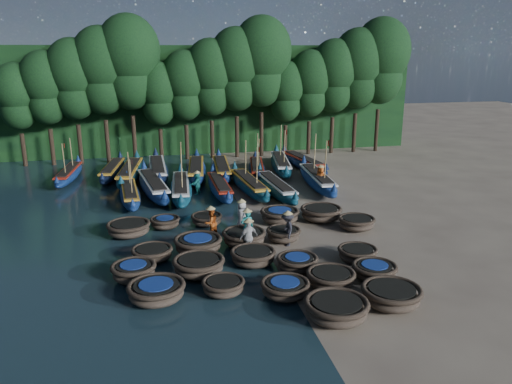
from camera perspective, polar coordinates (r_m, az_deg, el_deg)
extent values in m
plane|color=gray|center=(27.19, 0.05, -4.81)|extent=(120.00, 120.00, 0.00)
cube|color=black|center=(48.87, -5.75, 10.48)|extent=(40.00, 3.00, 10.00)
ellipsoid|color=#4E3F31|center=(19.16, 9.17, -13.30)|extent=(2.86, 2.86, 0.72)
torus|color=#3B2E23|center=(18.99, 9.21, -12.41)|extent=(2.44, 2.44, 0.22)
cylinder|color=black|center=(18.97, 9.22, -12.30)|extent=(1.86, 1.86, 0.07)
ellipsoid|color=#4E3F31|center=(20.54, 15.20, -11.56)|extent=(2.67, 2.67, 0.72)
torus|color=#3B2E23|center=(20.38, 15.27, -10.72)|extent=(2.40, 2.40, 0.22)
cylinder|color=black|center=(20.37, 15.27, -10.61)|extent=(1.83, 1.83, 0.07)
ellipsoid|color=#4E3F31|center=(20.56, -11.30, -11.30)|extent=(2.51, 2.51, 0.69)
torus|color=#3B2E23|center=(20.41, -11.35, -10.48)|extent=(2.34, 2.34, 0.21)
cylinder|color=black|center=(20.39, -11.36, -10.38)|extent=(1.78, 1.78, 0.06)
cylinder|color=navy|center=(20.37, -11.37, -10.27)|extent=(1.37, 1.37, 0.04)
ellipsoid|color=#4E3F31|center=(20.78, -3.75, -10.88)|extent=(2.05, 2.05, 0.57)
torus|color=#3B2E23|center=(20.66, -3.76, -10.22)|extent=(1.78, 1.78, 0.17)
cylinder|color=black|center=(20.64, -3.77, -10.13)|extent=(1.35, 1.35, 0.05)
ellipsoid|color=#4E3F31|center=(20.57, 3.33, -11.11)|extent=(2.48, 2.48, 0.61)
torus|color=#3B2E23|center=(20.44, 3.35, -10.39)|extent=(2.02, 2.02, 0.18)
cylinder|color=black|center=(20.42, 3.35, -10.30)|extent=(1.54, 1.54, 0.06)
cylinder|color=navy|center=(20.41, 3.35, -10.21)|extent=(1.18, 1.18, 0.04)
ellipsoid|color=#4E3F31|center=(21.49, 8.54, -9.95)|extent=(2.05, 2.05, 0.66)
torus|color=#3B2E23|center=(21.36, 8.57, -9.20)|extent=(2.09, 2.09, 0.20)
cylinder|color=black|center=(21.34, 8.58, -9.11)|extent=(1.58, 1.58, 0.06)
ellipsoid|color=#4E3F31|center=(22.50, 13.37, -8.99)|extent=(2.12, 2.12, 0.65)
torus|color=#3B2E23|center=(22.37, 13.42, -8.28)|extent=(1.98, 1.98, 0.20)
cylinder|color=black|center=(22.36, 13.43, -8.18)|extent=(1.49, 1.49, 0.06)
cylinder|color=navy|center=(22.34, 13.44, -8.09)|extent=(1.15, 1.15, 0.04)
ellipsoid|color=#4E3F31|center=(22.43, -13.79, -9.03)|extent=(2.23, 2.23, 0.71)
torus|color=#3B2E23|center=(22.29, -13.84, -8.26)|extent=(1.98, 1.98, 0.21)
cylinder|color=black|center=(22.27, -13.85, -8.16)|extent=(1.48, 1.48, 0.06)
cylinder|color=navy|center=(22.25, -13.86, -8.06)|extent=(1.14, 1.14, 0.04)
ellipsoid|color=#4E3F31|center=(22.45, -6.55, -8.59)|extent=(2.70, 2.70, 0.72)
torus|color=#3B2E23|center=(22.31, -6.58, -7.80)|extent=(2.33, 2.33, 0.22)
cylinder|color=black|center=(22.29, -6.59, -7.69)|extent=(1.77, 1.77, 0.07)
ellipsoid|color=#4E3F31|center=(23.36, -0.34, -7.56)|extent=(2.41, 2.41, 0.65)
torus|color=#3B2E23|center=(23.24, -0.34, -6.87)|extent=(2.13, 2.13, 0.20)
cylinder|color=black|center=(23.22, -0.34, -6.78)|extent=(1.62, 1.62, 0.06)
ellipsoid|color=#4E3F31|center=(22.83, 4.73, -8.24)|extent=(2.27, 2.27, 0.63)
torus|color=#3B2E23|center=(22.71, 4.75, -7.57)|extent=(1.90, 1.90, 0.19)
cylinder|color=black|center=(22.69, 4.75, -7.48)|extent=(1.44, 1.44, 0.06)
cylinder|color=navy|center=(22.68, 4.75, -7.39)|extent=(1.10, 1.10, 0.04)
ellipsoid|color=#4E3F31|center=(24.21, 11.52, -7.08)|extent=(2.19, 2.19, 0.61)
torus|color=#3B2E23|center=(24.10, 11.56, -6.46)|extent=(1.90, 1.90, 0.18)
cylinder|color=black|center=(24.09, 11.56, -6.38)|extent=(1.44, 1.44, 0.06)
ellipsoid|color=#4E3F31|center=(24.27, -11.77, -7.05)|extent=(2.07, 2.07, 0.60)
torus|color=#3B2E23|center=(24.17, -11.81, -6.44)|extent=(1.96, 1.96, 0.18)
cylinder|color=black|center=(24.15, -11.81, -6.36)|extent=(1.49, 1.49, 0.05)
ellipsoid|color=#4E3F31|center=(24.74, -6.63, -6.18)|extent=(2.47, 2.47, 0.74)
torus|color=#3B2E23|center=(24.61, -6.65, -5.43)|extent=(2.38, 2.38, 0.22)
cylinder|color=black|center=(24.60, -6.66, -5.33)|extent=(1.81, 1.81, 0.07)
cylinder|color=navy|center=(24.58, -6.66, -5.24)|extent=(1.39, 1.39, 0.04)
ellipsoid|color=#4E3F31|center=(25.45, -1.39, -5.43)|extent=(2.41, 2.41, 0.73)
torus|color=#3B2E23|center=(25.33, -1.39, -4.71)|extent=(2.24, 2.24, 0.22)
cylinder|color=black|center=(25.31, -1.39, -4.61)|extent=(1.70, 1.70, 0.07)
ellipsoid|color=#4E3F31|center=(26.11, 3.16, -5.01)|extent=(2.21, 2.21, 0.62)
torus|color=#3B2E23|center=(26.00, 3.17, -4.41)|extent=(1.82, 1.82, 0.19)
cylinder|color=black|center=(25.99, 3.17, -4.34)|extent=(1.37, 1.37, 0.06)
ellipsoid|color=#4E3F31|center=(28.28, 11.42, -3.62)|extent=(2.08, 2.08, 0.64)
torus|color=#3B2E23|center=(28.18, 11.45, -3.04)|extent=(2.06, 2.06, 0.19)
cylinder|color=black|center=(28.17, 11.45, -2.97)|extent=(1.56, 1.56, 0.06)
ellipsoid|color=#4E3F31|center=(27.62, -14.34, -4.23)|extent=(2.71, 2.71, 0.69)
torus|color=#3B2E23|center=(27.51, -14.38, -3.59)|extent=(2.34, 2.34, 0.21)
cylinder|color=black|center=(27.49, -14.39, -3.51)|extent=(1.78, 1.78, 0.06)
ellipsoid|color=#4E3F31|center=(28.35, -10.35, -3.58)|extent=(2.04, 2.04, 0.57)
torus|color=#3B2E23|center=(28.26, -10.37, -3.06)|extent=(1.68, 1.68, 0.17)
cylinder|color=black|center=(28.25, -10.38, -3.00)|extent=(1.26, 1.26, 0.05)
cylinder|color=navy|center=(28.24, -10.38, -2.93)|extent=(0.97, 0.97, 0.03)
ellipsoid|color=#4E3F31|center=(28.46, -5.65, -3.28)|extent=(1.93, 1.93, 0.59)
torus|color=#3B2E23|center=(28.37, -5.67, -2.75)|extent=(1.79, 1.79, 0.18)
cylinder|color=black|center=(28.36, -5.67, -2.68)|extent=(1.35, 1.35, 0.05)
ellipsoid|color=#4E3F31|center=(28.81, 2.73, -2.86)|extent=(2.53, 2.53, 0.71)
torus|color=#3B2E23|center=(28.70, 2.74, -2.23)|extent=(2.27, 2.27, 0.22)
cylinder|color=black|center=(28.69, 2.74, -2.15)|extent=(1.73, 1.73, 0.06)
cylinder|color=navy|center=(28.67, 2.74, -2.07)|extent=(1.33, 1.33, 0.04)
ellipsoid|color=#4E3F31|center=(29.41, 7.44, -2.56)|extent=(2.74, 2.74, 0.73)
torus|color=#3B2E23|center=(29.30, 7.46, -1.93)|extent=(2.44, 2.44, 0.22)
cylinder|color=black|center=(29.29, 7.46, -1.85)|extent=(1.86, 1.86, 0.07)
ellipsoid|color=navy|center=(33.85, -14.21, -0.29)|extent=(1.86, 7.16, 0.88)
cone|color=navy|center=(37.04, -14.55, 2.01)|extent=(0.39, 0.39, 0.53)
cone|color=navy|center=(30.39, -13.93, -1.08)|extent=(0.39, 0.39, 0.44)
cube|color=gold|center=(33.75, -14.25, 0.32)|extent=(1.39, 5.54, 0.11)
cube|color=black|center=(33.74, -14.26, 0.43)|extent=(1.09, 4.82, 0.09)
cylinder|color=#997F4C|center=(34.53, -14.32, 2.45)|extent=(0.06, 0.21, 2.48)
cylinder|color=#997F4C|center=(32.21, -14.10, 1.50)|extent=(0.06, 0.21, 2.48)
plane|color=red|center=(31.97, -13.99, 3.39)|extent=(0.00, 0.31, 0.31)
ellipsoid|color=navy|center=(35.01, -11.64, 0.58)|extent=(2.86, 8.78, 1.08)
cone|color=navy|center=(38.90, -12.72, 3.13)|extent=(0.48, 0.48, 0.65)
cone|color=navy|center=(30.83, -10.41, -0.21)|extent=(0.48, 0.48, 0.54)
cube|color=silver|center=(34.90, -11.68, 1.30)|extent=(2.15, 6.80, 0.13)
cube|color=black|center=(34.87, -11.68, 1.44)|extent=(1.73, 5.90, 0.11)
ellipsoid|color=#0E4153|center=(34.16, -8.57, 0.29)|extent=(1.94, 8.20, 1.02)
cone|color=#0E4153|center=(37.84, -8.64, 2.87)|extent=(0.45, 0.45, 0.61)
cone|color=#0E4153|center=(30.19, -8.58, -0.61)|extent=(0.45, 0.45, 0.51)
cube|color=silver|center=(34.05, -8.60, 0.99)|extent=(1.43, 6.35, 0.12)
cube|color=black|center=(34.03, -8.61, 1.12)|extent=(1.11, 5.52, 0.10)
cylinder|color=#997F4C|center=(34.95, -8.52, 3.40)|extent=(0.07, 0.24, 2.84)
cylinder|color=#997F4C|center=(32.28, -8.50, 2.35)|extent=(0.07, 0.24, 2.84)
plane|color=red|center=(32.01, -8.31, 4.52)|extent=(0.00, 0.36, 0.36)
ellipsoid|color=navy|center=(34.48, -4.16, 0.50)|extent=(1.44, 7.38, 0.92)
cone|color=navy|center=(37.78, -5.01, 2.80)|extent=(0.40, 0.40, 0.55)
cone|color=navy|center=(30.93, -3.17, -0.25)|extent=(0.40, 0.40, 0.46)
cube|color=#A22214|center=(34.38, -4.17, 1.12)|extent=(1.05, 5.72, 0.11)
cube|color=black|center=(34.36, -4.18, 1.24)|extent=(0.79, 4.98, 0.09)
ellipsoid|color=#0E4153|center=(34.80, -0.79, 0.75)|extent=(2.19, 8.09, 1.00)
cone|color=#0E4153|center=(38.28, -2.46, 3.16)|extent=(0.44, 0.44, 0.60)
cone|color=#0E4153|center=(31.06, 1.25, 0.01)|extent=(0.44, 0.44, 0.50)
cube|color=gold|center=(34.69, -0.79, 1.42)|extent=(1.63, 6.26, 0.12)
cube|color=black|center=(34.67, -0.79, 1.55)|extent=(1.28, 5.44, 0.10)
cylinder|color=#997F4C|center=(35.56, -1.20, 3.74)|extent=(0.07, 0.24, 2.79)
cylinder|color=#997F4C|center=(33.04, 0.11, 2.78)|extent=(0.07, 0.24, 2.79)
plane|color=red|center=(32.83, 0.36, 4.87)|extent=(0.00, 0.35, 0.35)
ellipsoid|color=#0E4153|center=(34.22, 2.27, 0.47)|extent=(2.00, 8.00, 0.99)
cone|color=#0E4153|center=(37.63, 0.43, 2.93)|extent=(0.44, 0.44, 0.59)
cone|color=#0E4153|center=(30.56, 4.55, -0.33)|extent=(0.44, 0.44, 0.49)
cube|color=silver|center=(34.11, 2.28, 1.14)|extent=(1.49, 6.19, 0.12)
cube|color=black|center=(34.09, 2.28, 1.27)|extent=(1.16, 5.38, 0.10)
ellipsoid|color=navy|center=(36.28, 7.00, 1.33)|extent=(2.09, 8.61, 1.07)
cone|color=navy|center=(40.03, 5.50, 3.79)|extent=(0.47, 0.47, 0.64)
cone|color=navy|center=(32.25, 8.94, 0.56)|extent=(0.47, 0.47, 0.53)
cube|color=silver|center=(36.16, 7.02, 2.01)|extent=(1.55, 6.67, 0.13)
cube|color=black|center=(36.14, 7.03, 2.14)|extent=(1.21, 5.80, 0.11)
cylinder|color=#997F4C|center=(37.12, 6.74, 4.38)|extent=(0.07, 0.25, 2.99)
cylinder|color=#997F4C|center=(34.41, 7.95, 3.41)|extent=(0.07, 0.25, 2.99)
plane|color=red|center=(34.19, 8.30, 5.54)|extent=(0.00, 0.37, 0.37)
ellipsoid|color=navy|center=(40.55, -20.60, 1.85)|extent=(1.86, 7.19, 0.89)
cone|color=navy|center=(43.72, -19.68, 3.69)|extent=(0.39, 0.39, 0.53)
cone|color=navy|center=(37.16, -21.84, 1.34)|extent=(0.39, 0.39, 0.44)
cube|color=#A22214|center=(40.47, -20.65, 2.36)|extent=(1.38, 5.57, 0.11)
cube|color=black|center=(40.45, -20.66, 2.46)|extent=(1.08, 4.84, 0.09)
cylinder|color=#997F4C|center=(41.25, -20.35, 4.13)|extent=(0.06, 0.21, 2.49)
cylinder|color=#997F4C|center=(38.96, -21.10, 3.40)|extent=(0.06, 0.21, 2.49)
plane|color=red|center=(38.73, -21.07, 4.97)|extent=(0.00, 0.31, 0.31)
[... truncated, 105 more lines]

